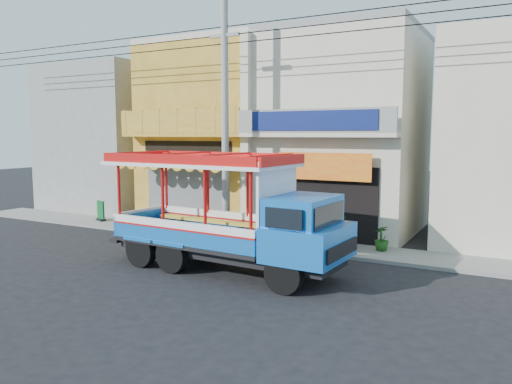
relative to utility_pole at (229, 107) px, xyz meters
The scene contains 12 objects.
ground 6.08m from the utility_pole, 75.53° to the right, with size 90.00×90.00×0.00m, color black.
sidewalk 5.09m from the utility_pole, 39.41° to the left, with size 30.00×2.00×0.12m, color slate.
shophouse_left 5.70m from the utility_pole, 124.03° to the left, with size 6.00×7.50×8.24m.
shophouse_right 5.54m from the utility_pole, 58.56° to the left, with size 6.00×6.75×8.24m.
party_pilaster 1.87m from the utility_pole, 95.46° to the left, with size 0.35×0.30×8.00m, color beige.
filler_building_left 11.25m from the utility_pole, 155.15° to the left, with size 6.00×6.00×7.60m, color gray.
utility_pole is the anchor object (origin of this frame).
songthaew_truck 5.33m from the utility_pole, 54.06° to the right, with size 7.63×2.89×3.50m.
green_sign 8.68m from the utility_pole, behind, with size 0.59×0.42×0.92m.
potted_plant_a 5.80m from the utility_pole, 11.89° to the left, with size 1.02×0.88×1.13m, color #205017.
potted_plant_b 6.33m from the utility_pole, ahead, with size 0.55×0.44×1.00m, color #205017.
potted_plant_c 7.14m from the utility_pole, 10.03° to the left, with size 0.48×0.48×0.86m, color #205017.
Camera 1 is at (8.77, -12.39, 4.07)m, focal length 35.00 mm.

